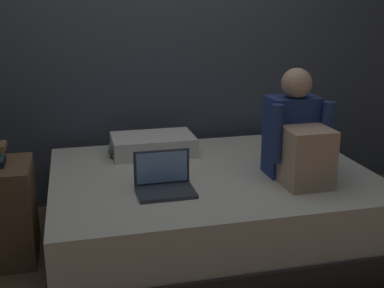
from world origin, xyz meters
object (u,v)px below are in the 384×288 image
person_sitting (298,138)px  pillow (153,145)px  bed (211,208)px  clothes_pile (127,148)px  laptop (164,182)px

person_sitting → pillow: bearing=137.9°
pillow → bed: bearing=-57.2°
person_sitting → pillow: size_ratio=1.17×
person_sitting → clothes_pile: 1.16m
bed → person_sitting: 0.72m
bed → clothes_pile: bearing=137.7°
laptop → pillow: laptop is taller
pillow → clothes_pile: 0.18m
bed → clothes_pile: 0.71m
bed → laptop: 0.52m
bed → person_sitting: bearing=-26.4°
person_sitting → pillow: person_sitting is taller
laptop → clothes_pile: size_ratio=1.05×
person_sitting → bed: bearing=153.6°
clothes_pile → bed: bearing=-42.3°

